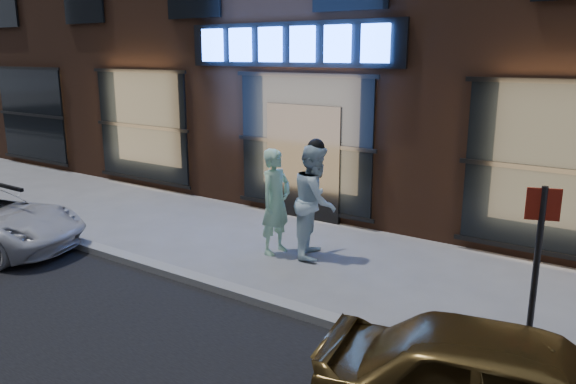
% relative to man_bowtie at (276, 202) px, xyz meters
% --- Properties ---
extents(ground, '(90.00, 90.00, 0.00)m').
position_rel_man_bowtie_xyz_m(ground, '(-0.81, -1.82, -0.92)').
color(ground, slate).
rests_on(ground, ground).
extents(curb, '(60.00, 0.25, 0.12)m').
position_rel_man_bowtie_xyz_m(curb, '(-0.81, -1.82, -0.86)').
color(curb, gray).
rests_on(curb, ground).
extents(man_bowtie, '(0.49, 0.70, 1.85)m').
position_rel_man_bowtie_xyz_m(man_bowtie, '(0.00, 0.00, 0.00)').
color(man_bowtie, '#BCF7D1').
rests_on(man_bowtie, ground).
extents(man_cap, '(1.06, 1.16, 1.95)m').
position_rel_man_bowtie_xyz_m(man_cap, '(0.64, 0.28, 0.05)').
color(man_cap, white).
rests_on(man_cap, ground).
extents(sign_post, '(0.32, 0.15, 2.11)m').
position_rel_man_bowtie_xyz_m(sign_post, '(4.52, -1.57, 0.35)').
color(sign_post, '#262628').
rests_on(sign_post, ground).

